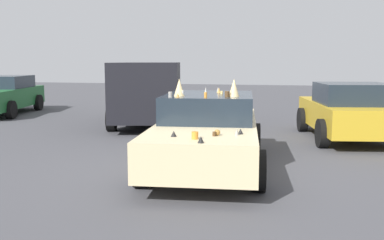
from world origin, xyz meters
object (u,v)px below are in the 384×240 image
art_car_decorated (208,130)px  parked_van_far_right (149,89)px  parked_sedan_behind_left (349,111)px  parked_sedan_far_left (3,95)px

art_car_decorated → parked_van_far_right: parked_van_far_right is taller
art_car_decorated → parked_sedan_behind_left: size_ratio=1.17×
art_car_decorated → parked_van_far_right: size_ratio=0.93×
parked_van_far_right → parked_sedan_behind_left: (-1.52, -5.91, -0.38)m
parked_van_far_right → parked_sedan_far_left: 6.49m
parked_van_far_right → parked_sedan_far_left: (1.29, 6.34, -0.38)m
art_car_decorated → parked_sedan_far_left: (6.50, 9.28, 0.03)m
art_car_decorated → parked_sedan_behind_left: art_car_decorated is taller
parked_sedan_far_left → art_car_decorated: bearing=41.5°
art_car_decorated → parked_sedan_far_left: 11.33m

